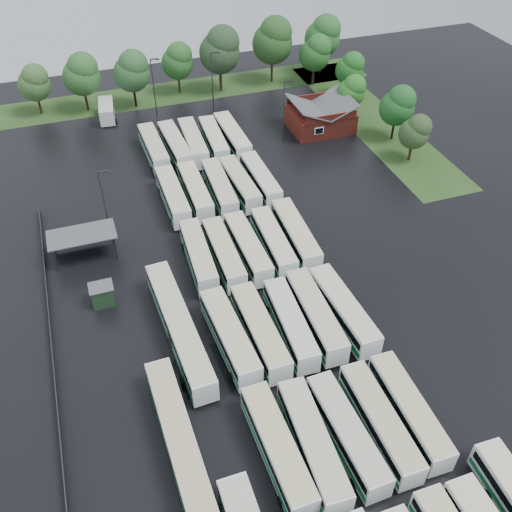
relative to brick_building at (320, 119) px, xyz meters
name	(u,v)px	position (x,y,z in m)	size (l,w,h in m)	color
ground	(275,348)	(-24.00, -42.77, -1.87)	(160.00, 160.00, 0.00)	black
brick_building	(320,119)	(0.00, 0.00, 0.00)	(10.07, 8.60, 5.39)	maroon
wash_shed	(82,236)	(-41.20, -20.74, 1.12)	(8.20, 4.20, 3.58)	#2D2D30
utility_hut	(102,295)	(-40.20, -30.17, -0.55)	(2.70, 2.20, 2.62)	#19331B
grass_strip_north	(165,94)	(-22.00, 22.03, -1.86)	(80.00, 10.00, 0.01)	#284719
grass_strip_east	(372,120)	(10.00, 0.03, -1.86)	(10.00, 50.00, 0.01)	#284719
west_fence	(52,341)	(-46.20, -34.77, -1.27)	(0.10, 50.00, 1.20)	#2D2D30
bus_r1c0	(277,448)	(-28.32, -54.89, -0.01)	(2.85, 12.19, 3.38)	white
bus_r1c1	(313,444)	(-25.27, -55.48, 0.00)	(3.14, 12.30, 3.40)	white
bus_r1c2	(347,433)	(-22.00, -55.51, -0.06)	(2.91, 11.91, 3.29)	white
bus_r1c3	(380,422)	(-18.66, -55.41, -0.05)	(2.55, 11.87, 3.30)	white
bus_r1c4	(409,410)	(-15.52, -55.17, -0.07)	(2.72, 11.78, 3.27)	white
bus_r2c0	(230,336)	(-28.50, -41.30, 0.01)	(3.22, 12.34, 3.40)	white
bus_r2c1	(260,331)	(-25.30, -41.62, 0.00)	(2.78, 12.23, 3.39)	white
bus_r2c2	(290,324)	(-21.88, -41.64, -0.07)	(3.02, 11.84, 3.27)	white
bus_r2c3	(315,315)	(-18.88, -41.37, 0.01)	(2.91, 12.30, 3.41)	white
bus_r2c4	(343,310)	(-15.73, -41.67, 0.00)	(3.15, 12.32, 3.40)	white
bus_r3c0	(198,256)	(-28.31, -27.66, -0.07)	(2.99, 11.82, 3.26)	white
bus_r3c1	(224,254)	(-25.28, -28.30, -0.08)	(2.60, 11.69, 3.25)	white
bus_r3c2	(248,248)	(-22.20, -28.23, -0.05)	(2.64, 11.90, 3.31)	white
bus_r3c3	(273,242)	(-18.84, -28.19, -0.07)	(2.87, 11.81, 3.27)	white
bus_r3c4	(296,235)	(-15.68, -27.77, 0.02)	(3.09, 12.40, 3.43)	white
bus_r4c0	(173,196)	(-28.46, -14.25, -0.04)	(2.57, 11.96, 3.33)	white
bus_r4c1	(195,191)	(-25.22, -14.12, -0.05)	(2.68, 11.91, 3.31)	white
bus_r4c2	(220,188)	(-21.80, -14.41, -0.04)	(2.97, 12.03, 3.32)	white
bus_r4c3	(240,184)	(-18.78, -14.24, -0.09)	(2.90, 11.71, 3.24)	white
bus_r4c4	(260,179)	(-15.62, -14.15, -0.09)	(2.61, 11.65, 3.24)	white
bus_r5c0	(154,148)	(-28.40, -0.52, -0.04)	(2.80, 12.01, 3.33)	white
bus_r5c1	(175,146)	(-25.07, -0.85, -0.01)	(3.04, 12.18, 3.37)	white
bus_r5c2	(193,142)	(-22.17, -0.85, -0.01)	(3.05, 12.22, 3.38)	white
bus_r5c3	(214,140)	(-18.85, -0.99, -0.08)	(3.04, 11.80, 3.26)	white
bus_r5c4	(232,136)	(-15.79, -1.02, 0.02)	(2.77, 12.34, 3.42)	white
artic_bus_west_b	(179,327)	(-33.18, -38.39, 0.04)	(3.53, 18.59, 3.43)	white
artic_bus_west_c	(181,445)	(-36.16, -51.87, -0.05)	(2.95, 17.66, 3.27)	white
minibus	(107,110)	(-33.54, 15.29, -0.26)	(3.18, 6.86, 2.89)	silver
tree_north_0	(34,82)	(-44.28, 21.05, 3.98)	(5.49, 5.49, 9.09)	#3A2715
tree_north_1	(82,74)	(-36.29, 19.70, 4.95)	(6.40, 6.40, 10.60)	black
tree_north_2	(132,70)	(-27.88, 18.48, 4.86)	(6.31, 6.31, 10.45)	black
tree_north_3	(178,60)	(-19.05, 21.65, 4.31)	(5.79, 5.79, 9.60)	#372719
tree_north_4	(221,49)	(-11.39, 19.84, 6.07)	(7.45, 7.45, 12.33)	black
tree_north_5	(273,40)	(-0.84, 20.78, 6.21)	(7.58, 7.58, 12.56)	#382518
tree_north_6	(324,35)	(9.85, 21.65, 5.51)	(6.93, 6.93, 11.47)	black
tree_east_0	(416,131)	(9.31, -13.94, 3.09)	(4.69, 4.65, 7.70)	#372014
tree_east_1	(398,105)	(10.06, -7.11, 4.11)	(5.60, 5.60, 9.28)	black
tree_east_2	(352,91)	(6.37, 1.74, 3.27)	(4.82, 4.82, 7.99)	black
tree_east_3	(351,68)	(10.06, 9.84, 3.57)	(5.11, 5.11, 8.46)	#39261B
tree_east_4	(316,52)	(6.24, 16.85, 4.38)	(5.88, 5.87, 9.71)	black
lamp_post_ne	(285,107)	(-7.25, -1.82, 4.09)	(1.58, 0.31, 10.26)	#2D2D30
lamp_post_nw	(105,200)	(-37.57, -18.25, 3.94)	(1.54, 0.30, 10.00)	#2D2D30
lamp_post_back_w	(154,84)	(-25.09, 13.46, 4.11)	(1.58, 0.31, 10.29)	#2D2D30
lamp_post_back_e	(213,78)	(-15.19, 11.80, 4.38)	(1.66, 0.32, 10.77)	#2D2D30
puddle_2	(207,372)	(-31.69, -43.48, -1.86)	(7.53, 7.53, 0.01)	black
puddle_3	(324,373)	(-20.42, -47.50, -1.86)	(3.99, 3.99, 0.01)	black
puddle_4	(494,462)	(-10.28, -61.35, -1.86)	(2.67, 2.67, 0.01)	black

